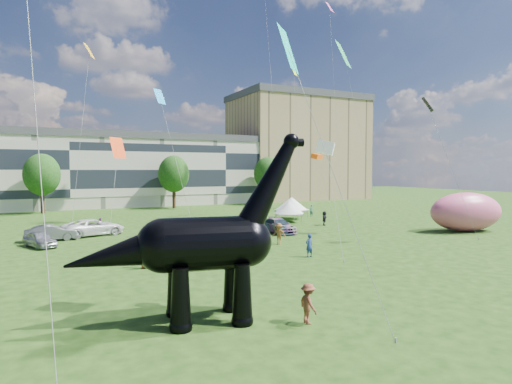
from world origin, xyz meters
name	(u,v)px	position (x,y,z in m)	size (l,w,h in m)	color
ground	(303,298)	(0.00, 0.00, 0.00)	(220.00, 220.00, 0.00)	#16330C
terrace_row	(68,173)	(-8.00, 62.00, 6.00)	(78.00, 11.00, 12.00)	beige
apartment_block	(297,150)	(40.00, 65.00, 11.00)	(28.00, 18.00, 22.00)	tan
tree_mid_left	(42,171)	(-12.00, 53.00, 6.29)	(5.20, 5.20, 9.44)	#382314
tree_mid_right	(174,171)	(8.00, 53.00, 6.29)	(5.20, 5.20, 9.44)	#382314
tree_far_right	(268,171)	(26.00, 53.00, 6.29)	(5.20, 5.20, 9.44)	#382314
dinosaur_sculpture	(197,247)	(-5.79, -0.71, 3.20)	(10.40, 3.64, 8.47)	black
car_silver	(40,239)	(-12.10, 21.96, 0.67)	(1.58, 3.93, 1.34)	#ACACB0
car_grey	(51,233)	(-11.20, 25.13, 0.74)	(1.56, 4.47, 1.47)	slate
car_white	(94,227)	(-7.39, 26.75, 0.82)	(2.73, 5.93, 1.65)	white
car_dark	(278,226)	(9.95, 20.25, 0.73)	(2.04, 5.02, 1.46)	#595960
gazebo_near	(289,208)	(15.47, 27.45, 1.81)	(4.79, 4.79, 2.58)	silver
gazebo_far	(292,204)	(17.67, 30.44, 2.03)	(5.42, 5.42, 2.89)	white
inflatable_pink	(466,212)	(28.30, 12.38, 2.07)	(8.27, 4.13, 4.13)	#E95A86
visitors	(202,239)	(-0.17, 15.03, 0.88)	(51.26, 35.73, 1.88)	brown
kites	(114,52)	(-5.15, 26.64, 18.21)	(61.79, 46.27, 31.26)	#ED480F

